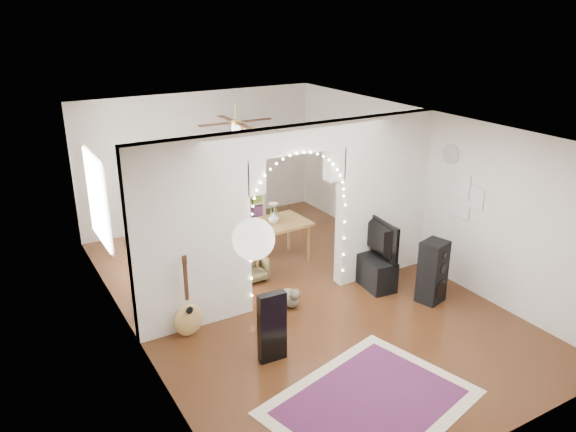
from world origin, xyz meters
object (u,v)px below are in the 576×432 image
acoustic_guitar (188,307)px  dining_chair_left (252,268)px  floor_speaker (433,272)px  bookcase (230,206)px  media_console (371,269)px  dining_table (274,227)px  dining_chair_right (233,243)px

acoustic_guitar → dining_chair_left: 1.87m
floor_speaker → bookcase: bookcase is taller
media_console → dining_table: 1.82m
bookcase → dining_chair_right: bearing=-108.0°
dining_chair_left → dining_table: bearing=32.0°
dining_table → dining_chair_left: (-0.63, -0.39, -0.47)m
acoustic_guitar → bookcase: bearing=38.4°
floor_speaker → bookcase: 4.06m
floor_speaker → dining_chair_left: size_ratio=2.10×
floor_speaker → dining_table: floor_speaker is taller
dining_table → acoustic_guitar: bearing=-148.3°
acoustic_guitar → dining_table: (2.14, 1.47, 0.23)m
acoustic_guitar → media_console: (3.14, 0.00, -0.20)m
bookcase → dining_chair_left: (-0.39, -1.67, -0.49)m
dining_table → dining_chair_right: (-0.50, 0.60, -0.42)m
bookcase → dining_chair_left: bookcase is taller
media_console → dining_chair_right: size_ratio=1.71×
dining_table → dining_chair_right: 0.88m
floor_speaker → dining_chair_left: 2.90m
dining_chair_left → dining_chair_right: size_ratio=0.80×
acoustic_guitar → dining_chair_right: acoustic_guitar is taller
acoustic_guitar → media_console: bearing=-17.0°
media_console → dining_chair_right: (-1.50, 2.06, 0.02)m
acoustic_guitar → dining_chair_right: bearing=34.5°
dining_chair_left → bookcase: bearing=77.5°
floor_speaker → dining_table: 2.81m
media_console → dining_table: dining_table is taller
media_console → acoustic_guitar: bearing=-174.0°
dining_table → dining_chair_right: bearing=127.4°
dining_table → dining_chair_left: bearing=-151.1°
media_console → dining_chair_right: 2.55m
media_console → bookcase: size_ratio=0.71×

